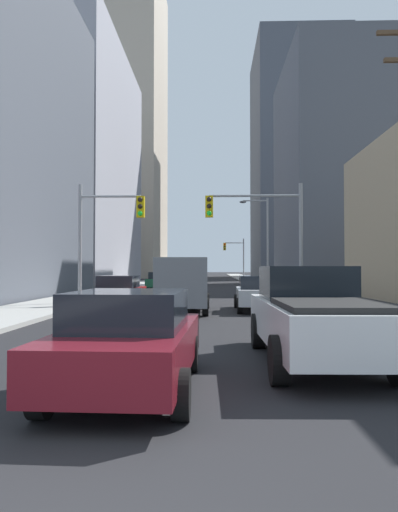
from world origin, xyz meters
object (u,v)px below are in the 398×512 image
traffic_signal_near_right (259,222)px  pickup_truck_white (314,315)px  sedan_silver (258,293)px  cargo_van_grey (183,282)px  traffic_signal_far_right (235,253)px  sedan_maroon (130,340)px  traffic_signal_near_left (108,224)px  sedan_red (119,292)px  sedan_green (160,281)px

traffic_signal_near_right → pickup_truck_white: bearing=-90.9°
pickup_truck_white → sedan_silver: 11.00m
cargo_van_grey → traffic_signal_far_right: (4.31, 46.19, 2.71)m
traffic_signal_near_right → traffic_signal_far_right: size_ratio=1.00×
sedan_maroon → traffic_signal_near_left: size_ratio=0.71×
cargo_van_grey → sedan_maroon: 12.67m
sedan_silver → traffic_signal_near_left: bearing=161.1°
sedan_red → traffic_signal_far_right: traffic_signal_far_right is taller
cargo_van_grey → sedan_maroon: bearing=-90.0°
sedan_silver → traffic_signal_near_right: (0.27, 2.45, 3.32)m
sedan_red → traffic_signal_far_right: size_ratio=0.70×
sedan_green → traffic_signal_near_right: size_ratio=0.70×
pickup_truck_white → traffic_signal_near_left: (-7.22, 13.45, 3.09)m
sedan_green → cargo_van_grey: bearing=-80.4°
pickup_truck_white → traffic_signal_near_right: 13.82m
traffic_signal_far_right → sedan_silver: bearing=-91.4°
traffic_signal_near_left → traffic_signal_far_right: size_ratio=1.00×
cargo_van_grey → traffic_signal_near_left: size_ratio=0.87×
traffic_signal_far_right → cargo_van_grey: bearing=-95.3°
sedan_silver → traffic_signal_near_left: traffic_signal_near_left is taller
sedan_silver → sedan_maroon: bearing=-103.5°
traffic_signal_far_right → pickup_truck_white: bearing=-91.1°
cargo_van_grey → traffic_signal_near_right: 5.43m
pickup_truck_white → sedan_silver: bearing=90.3°
pickup_truck_white → traffic_signal_far_right: 56.63m
traffic_signal_near_left → traffic_signal_near_right: 7.43m
sedan_silver → sedan_red: (-6.19, 0.53, 0.00)m
traffic_signal_near_left → sedan_silver: bearing=-18.9°
sedan_green → traffic_signal_far_right: bearing=74.6°
cargo_van_grey → sedan_red: (-2.98, 1.18, -0.52)m
cargo_van_grey → sedan_maroon: cargo_van_grey is taller
pickup_truck_white → sedan_silver: (-0.06, 11.00, -0.16)m
cargo_van_grey → traffic_signal_near_right: traffic_signal_near_right is taller
sedan_green → sedan_silver: bearing=-70.7°
pickup_truck_white → traffic_signal_near_right: bearing=89.1°
traffic_signal_near_left → sedan_maroon: bearing=-75.9°
pickup_truck_white → traffic_signal_far_right: size_ratio=0.91×
sedan_maroon → sedan_green: (-3.22, 31.59, 0.00)m
sedan_maroon → traffic_signal_near_right: traffic_signal_near_right is taller
pickup_truck_white → sedan_maroon: size_ratio=1.28×
traffic_signal_near_left → cargo_van_grey: bearing=-38.1°
sedan_red → traffic_signal_near_left: traffic_signal_near_left is taller
cargo_van_grey → sedan_silver: size_ratio=1.24×
sedan_red → traffic_signal_near_left: size_ratio=0.70×
sedan_silver → sedan_green: bearing=109.3°
cargo_van_grey → traffic_signal_near_left: bearing=141.9°
sedan_red → sedan_maroon: bearing=-77.8°
sedan_maroon → sedan_silver: bearing=76.5°
sedan_maroon → pickup_truck_white: bearing=35.2°
sedan_green → traffic_signal_far_right: size_ratio=0.70×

